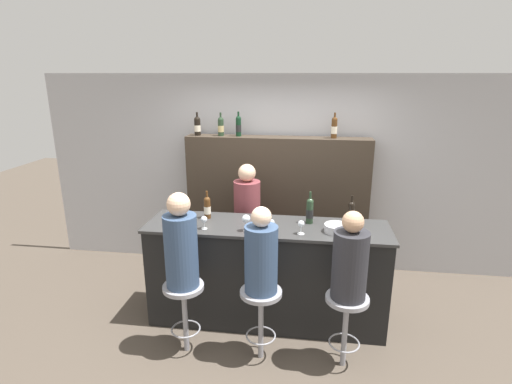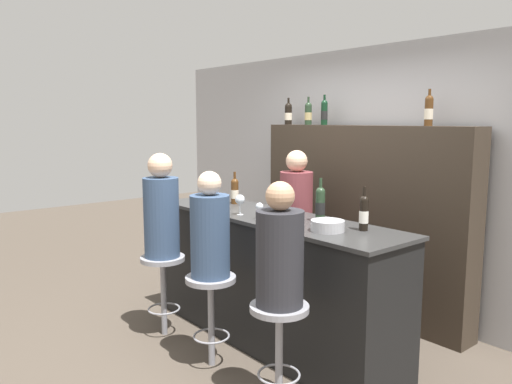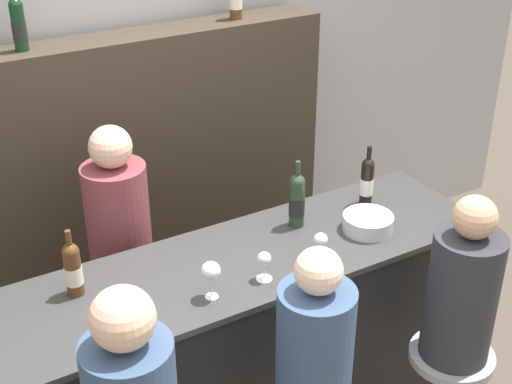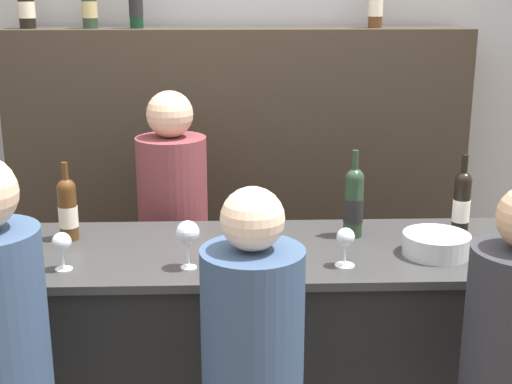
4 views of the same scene
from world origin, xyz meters
The scene contains 16 objects.
wall_back centered at (0.00, 1.71, 1.30)m, with size 6.40×0.05×2.60m.
bar_counter centered at (0.00, 0.31, 0.55)m, with size 2.50×0.66×1.10m.
back_bar_cabinet centered at (0.00, 1.48, 0.92)m, with size 2.34×0.28×1.83m.
wine_bottle_counter_0 centered at (-0.66, 0.44, 1.22)m, with size 0.07×0.07×0.30m.
wine_bottle_counter_1 centered at (0.43, 0.44, 1.24)m, with size 0.08×0.08×0.34m.
wine_bottle_counter_2 centered at (0.85, 0.44, 1.23)m, with size 0.07×0.07×0.32m.
wine_bottle_backbar_2 centered at (-0.50, 1.48, 1.96)m, with size 0.07×0.07×0.31m.
wine_glass_0 centered at (-0.61, 0.13, 1.19)m, with size 0.07×0.07×0.13m.
wine_glass_1 centered at (-0.19, 0.13, 1.22)m, with size 0.08×0.08×0.17m.
wine_glass_2 centered at (0.06, 0.13, 1.19)m, with size 0.07×0.07×0.13m.
wine_glass_3 centered at (0.35, 0.13, 1.20)m, with size 0.07×0.07×0.14m.
metal_bowl centered at (0.70, 0.23, 1.14)m, with size 0.24×0.24×0.08m.
guest_seated_middle centered at (0.02, -0.32, 1.06)m, with size 0.30×0.30×0.80m.
bar_stool_right centered at (0.79, -0.32, 0.56)m, with size 0.38×0.38×0.71m.
guest_seated_right centered at (0.79, -0.32, 1.06)m, with size 0.30×0.30×0.80m.
bartender centered at (-0.30, 0.90, 0.75)m, with size 0.31×0.31×1.60m.
Camera 3 is at (-1.23, -2.01, 2.86)m, focal length 50.00 mm.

